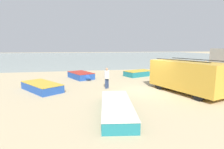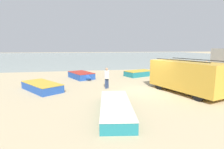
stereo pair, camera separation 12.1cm
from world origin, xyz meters
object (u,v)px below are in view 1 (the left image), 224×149
object	(u,v)px
fisherman_2	(107,76)
fisherman_3	(221,72)
fishing_rowboat_1	(41,86)
fishing_rowboat_3	(81,75)
parked_van	(187,76)
fishing_rowboat_2	(116,107)
fishing_rowboat_0	(139,73)
fisherman_0	(205,68)

from	to	relation	value
fisherman_2	fisherman_3	size ratio (longest dim) A/B	0.93
fishing_rowboat_1	fisherman_2	world-z (taller)	fisherman_2
fishing_rowboat_3	parked_van	bearing A→B (deg)	20.43
fishing_rowboat_1	fishing_rowboat_2	world-z (taller)	fishing_rowboat_1
fisherman_2	fishing_rowboat_1	bearing A→B (deg)	66.98
fishing_rowboat_1	fishing_rowboat_0	bearing A→B (deg)	-98.31
fishing_rowboat_0	fisherman_2	size ratio (longest dim) A/B	2.35
fishing_rowboat_1	fisherman_3	world-z (taller)	fisherman_3
fishing_rowboat_0	fisherman_0	bearing A→B (deg)	-43.29
fisherman_0	fishing_rowboat_3	bearing A→B (deg)	-132.04
fishing_rowboat_3	fisherman_3	xyz separation A→B (m)	(12.04, -4.97, 0.74)
fishing_rowboat_0	fisherman_3	distance (m)	7.81
parked_van	fisherman_3	bearing A→B (deg)	-82.39
fishing_rowboat_3	fisherman_2	bearing A→B (deg)	-3.63
parked_van	fishing_rowboat_1	size ratio (longest dim) A/B	1.37
fishing_rowboat_3	fishing_rowboat_0	bearing A→B (deg)	69.27
fishing_rowboat_0	fishing_rowboat_1	size ratio (longest dim) A/B	0.91
fishing_rowboat_0	fishing_rowboat_3	distance (m)	6.45
fishing_rowboat_0	fishing_rowboat_2	world-z (taller)	fishing_rowboat_0
fishing_rowboat_1	fishing_rowboat_3	bearing A→B (deg)	-70.19
fisherman_0	fishing_rowboat_0	bearing A→B (deg)	-144.44
fisherman_3	fishing_rowboat_1	bearing A→B (deg)	-146.62
fishing_rowboat_2	fisherman_2	bearing A→B (deg)	4.60
fisherman_0	fisherman_3	bearing A→B (deg)	-47.55
parked_van	fishing_rowboat_1	bearing A→B (deg)	58.31
fishing_rowboat_1	fisherman_0	distance (m)	16.09
parked_van	fishing_rowboat_2	bearing A→B (deg)	98.40
fishing_rowboat_1	fisherman_3	bearing A→B (deg)	-127.35
fisherman_0	fisherman_3	distance (m)	2.95
fishing_rowboat_0	fishing_rowboat_3	bearing A→B (deg)	162.27
fishing_rowboat_1	fishing_rowboat_2	xyz separation A→B (m)	(4.58, -5.40, -0.03)
fishing_rowboat_1	fisherman_3	size ratio (longest dim) A/B	2.39
fishing_rowboat_3	fisherman_0	bearing A→B (deg)	56.11
fishing_rowboat_0	fishing_rowboat_2	bearing A→B (deg)	-137.22
fishing_rowboat_1	fisherman_0	world-z (taller)	fisherman_0
parked_van	fishing_rowboat_2	xyz separation A→B (m)	(-5.69, -2.69, -0.96)
fishing_rowboat_0	fisherman_2	bearing A→B (deg)	-152.50
parked_van	fisherman_0	xyz separation A→B (m)	(5.63, 5.07, -0.16)
fishing_rowboat_2	fisherman_2	size ratio (longest dim) A/B	3.44
fishing_rowboat_2	fisherman_3	size ratio (longest dim) A/B	3.19
fishing_rowboat_0	fisherman_3	world-z (taller)	fisherman_3
fishing_rowboat_0	fishing_rowboat_3	world-z (taller)	fishing_rowboat_3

